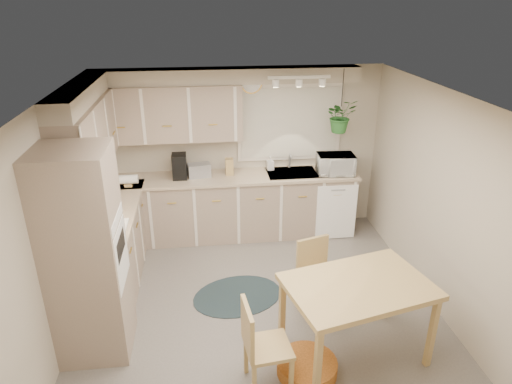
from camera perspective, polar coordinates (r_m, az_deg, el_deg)
floor at (r=5.35m, az=0.40°, el=-14.47°), size 4.20×4.20×0.00m
ceiling at (r=4.31m, az=0.49°, el=11.58°), size 4.20×4.20×0.00m
wall_back at (r=6.64m, az=-1.88°, el=5.16°), size 4.00×0.04×2.40m
wall_front at (r=3.00m, az=5.90°, el=-20.88°), size 4.00×0.04×2.40m
wall_left at (r=4.89m, az=-23.53°, el=-3.89°), size 0.04×4.20×2.40m
wall_right at (r=5.32m, az=22.34°, el=-1.51°), size 0.04×4.20×2.40m
base_cab_left at (r=5.91m, az=-17.40°, el=-6.39°), size 0.60×1.85×0.90m
base_cab_back at (r=6.63m, az=-3.28°, el=-1.90°), size 3.60×0.60×0.90m
counter_left at (r=5.70m, az=-17.87°, el=-2.28°), size 0.64×1.89×0.04m
counter_back at (r=6.43m, az=-3.37°, el=1.85°), size 3.64×0.64×0.04m
oven_stack at (r=4.56m, az=-20.50°, el=-7.60°), size 0.65×0.65×2.10m
wall_oven_face at (r=4.49m, az=-16.50°, el=-7.52°), size 0.02×0.56×0.58m
upper_cab_left at (r=5.53m, az=-20.19°, el=6.70°), size 0.35×2.00×0.75m
upper_cab_back at (r=6.29m, az=-11.04°, el=9.63°), size 2.00×0.35×0.75m
soffit_left at (r=5.43m, az=-21.15°, el=11.47°), size 0.30×2.00×0.20m
soffit_back at (r=6.22m, az=-3.78°, el=14.30°), size 3.60×0.30×0.20m
cooktop at (r=5.18m, az=-18.84°, el=-4.78°), size 0.52×0.58×0.02m
range_hood at (r=5.00m, az=-19.74°, el=-0.18°), size 0.40×0.60×0.14m
window_blinds at (r=6.59m, az=4.24°, el=8.60°), size 1.40×0.02×1.00m
window_frame at (r=6.60m, az=4.23°, el=8.62°), size 1.50×0.02×1.10m
sink at (r=6.56m, az=4.50°, el=2.07°), size 0.70×0.48×0.10m
dishwasher_front at (r=6.61m, az=10.00°, el=-2.54°), size 0.58×0.02×0.83m
track_light_bar at (r=5.94m, az=5.42°, el=14.11°), size 0.80×0.04×0.04m
wall_clock at (r=6.38m, az=-0.59°, el=13.50°), size 0.30×0.03×0.30m
dining_table at (r=4.65m, az=12.28°, el=-15.37°), size 1.49×1.16×0.83m
chair_left at (r=4.26m, az=1.55°, el=-18.56°), size 0.45×0.45×0.88m
chair_back at (r=5.11m, az=7.96°, el=-10.82°), size 0.50×0.50×0.86m
braided_rug at (r=5.55m, az=-2.33°, el=-12.82°), size 1.23×1.03×0.01m
pet_bed at (r=4.62m, az=6.39°, el=-20.89°), size 0.74×0.74×0.13m
microwave at (r=6.53m, az=9.93°, el=3.70°), size 0.53×0.31×0.35m
soap_bottle at (r=6.62m, az=1.80°, el=3.14°), size 0.11×0.22×0.10m
hanging_plant at (r=6.36m, az=10.50°, el=8.91°), size 0.49×0.52×0.35m
coffee_maker at (r=6.37m, az=-9.55°, el=3.19°), size 0.19×0.24×0.34m
toaster at (r=6.41m, az=-7.12°, el=2.72°), size 0.33×0.22×0.19m
knife_block at (r=6.44m, az=-3.35°, el=3.19°), size 0.11×0.11×0.24m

